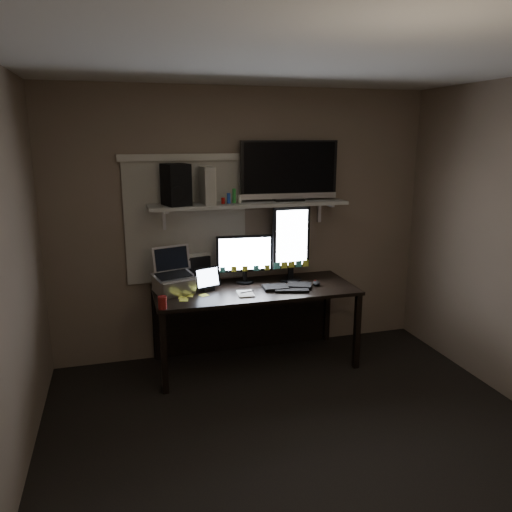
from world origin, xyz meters
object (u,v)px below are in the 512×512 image
object	(u,v)px
keyboard	(287,286)
cup	(162,302)
game_console	(207,185)
speaker	(176,185)
tablet	(207,279)
laptop	(173,271)
desk	(252,303)
monitor_landscape	(245,259)
monitor_portrait	(291,243)
tv	(289,171)
mouse	(316,283)

from	to	relation	value
keyboard	cup	size ratio (longest dim) A/B	4.44
game_console	speaker	world-z (taller)	speaker
tablet	laptop	distance (m)	0.31
tablet	desk	bearing A→B (deg)	-9.78
monitor_landscape	cup	size ratio (longest dim) A/B	5.11
tablet	game_console	xyz separation A→B (m)	(0.04, 0.14, 0.80)
desk	game_console	world-z (taller)	game_console
keyboard	tablet	xyz separation A→B (m)	(-0.71, 0.12, 0.09)
monitor_portrait	cup	size ratio (longest dim) A/B	7.00
monitor_portrait	keyboard	bearing A→B (deg)	-117.45
monitor_portrait	tv	size ratio (longest dim) A/B	0.79
cup	tv	bearing A→B (deg)	24.30
desk	monitor_portrait	bearing A→B (deg)	4.14
desk	speaker	distance (m)	1.28
desk	keyboard	distance (m)	0.39
tablet	cup	xyz separation A→B (m)	(-0.43, -0.38, -0.06)
speaker	mouse	bearing A→B (deg)	-28.39
desk	speaker	bearing A→B (deg)	174.76
desk	laptop	world-z (taller)	laptop
speaker	game_console	bearing A→B (deg)	-14.09
mouse	game_console	world-z (taller)	game_console
monitor_landscape	cup	xyz separation A→B (m)	(-0.81, -0.52, -0.18)
mouse	tv	size ratio (longest dim) A/B	0.12
monitor_landscape	mouse	bearing A→B (deg)	-18.31
tablet	game_console	distance (m)	0.82
monitor_landscape	speaker	bearing A→B (deg)	-174.05
monitor_portrait	tv	world-z (taller)	tv
keyboard	tv	xyz separation A→B (m)	(0.10, 0.31, 1.01)
monitor_landscape	laptop	distance (m)	0.69
desk	monitor_landscape	xyz separation A→B (m)	(-0.05, 0.07, 0.41)
game_console	speaker	size ratio (longest dim) A/B	0.91
desk	tablet	bearing A→B (deg)	-170.43
cup	speaker	bearing A→B (deg)	68.63
mouse	cup	bearing A→B (deg)	-153.30
monitor_portrait	keyboard	size ratio (longest dim) A/B	1.58
mouse	tablet	size ratio (longest dim) A/B	0.43
keyboard	speaker	bearing A→B (deg)	179.29
monitor_landscape	laptop	bearing A→B (deg)	-163.46
monitor_portrait	mouse	distance (m)	0.44
keyboard	tablet	world-z (taller)	tablet
mouse	tablet	distance (m)	1.00
monitor_landscape	keyboard	bearing A→B (deg)	-34.38
monitor_portrait	keyboard	world-z (taller)	monitor_portrait
monitor_portrait	tablet	distance (m)	0.86
desk	laptop	distance (m)	0.81
monitor_portrait	cup	world-z (taller)	monitor_portrait
monitor_landscape	keyboard	world-z (taller)	monitor_landscape
keyboard	laptop	size ratio (longest dim) A/B	1.17
monitor_landscape	mouse	world-z (taller)	monitor_landscape
game_console	tablet	bearing A→B (deg)	-111.63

